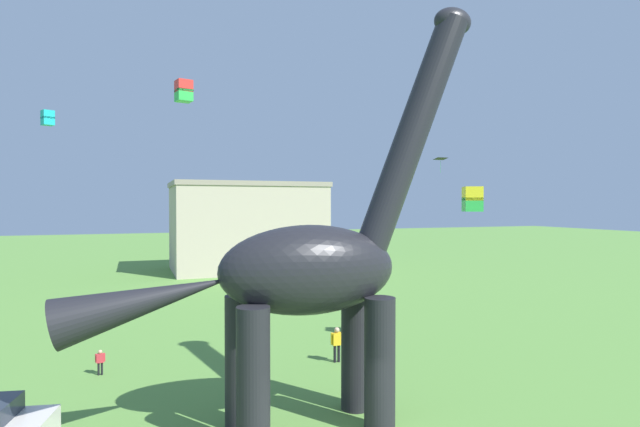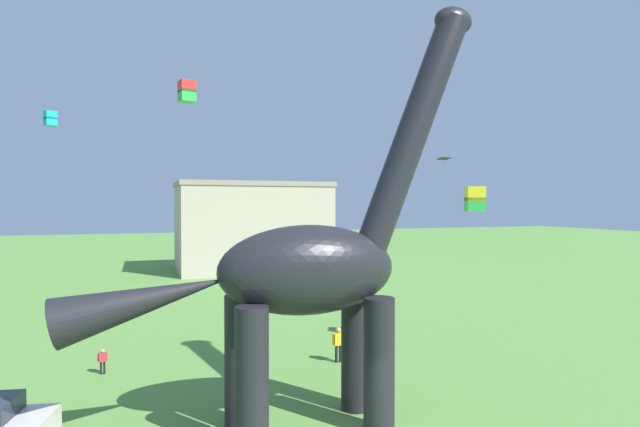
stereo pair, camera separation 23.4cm
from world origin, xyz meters
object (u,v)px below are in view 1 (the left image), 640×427
Objects in this scene: kite_mid_right at (441,159)px; kite_near_high at (472,199)px; person_near_flyer at (337,341)px; kite_far_right at (48,118)px; dinosaur_sculpture at (307,270)px; person_far_spectator at (100,360)px; kite_far_left at (184,91)px.

kite_mid_right is 0.75× the size of kite_near_high.
person_near_flyer is 15.17m from kite_far_right.
dinosaur_sculpture reaches higher than kite_far_right.
person_far_spectator is at bearing 170.23° from kite_near_high.
dinosaur_sculpture is 16.78m from kite_mid_right.
dinosaur_sculpture reaches higher than kite_mid_right.
kite_far_left is at bearing 89.19° from dinosaur_sculpture.
person_near_flyer is 2.72× the size of kite_far_right.
dinosaur_sculpture is at bearing -153.79° from kite_near_high.
kite_far_left is at bearing -59.71° from person_far_spectator.
kite_far_left is 16.98m from kite_near_high.
person_far_spectator is 1.82× the size of kite_far_right.
person_far_spectator is 1.18× the size of kite_mid_right.
kite_far_right is 0.48× the size of kite_far_left.
person_near_flyer reaches higher than person_far_spectator.
kite_near_high is at bearing 16.17° from dinosaur_sculpture.
person_near_flyer is at bearing -56.38° from kite_far_left.
kite_far_right is (-11.70, 1.34, 9.56)m from person_near_flyer.
kite_mid_right is (12.07, 10.62, 4.79)m from dinosaur_sculpture.
kite_near_high reaches higher than person_far_spectator.
person_far_spectator is 18.04m from kite_near_high.
kite_mid_right is at bearing 98.26° from person_near_flyer.
dinosaur_sculpture is 11.61× the size of kite_far_left.
person_near_flyer is at bearing 171.50° from kite_near_high.
dinosaur_sculpture is at bearing -50.57° from person_near_flyer.
kite_mid_right is (20.32, 3.36, -0.66)m from kite_far_right.
dinosaur_sculpture is 24.16× the size of kite_far_right.
dinosaur_sculpture reaches higher than person_near_flyer.
kite_far_left is (4.07, 6.93, 12.96)m from person_far_spectator.
kite_far_right is at bearing 128.58° from dinosaur_sculpture.
kite_far_left reaches higher than kite_far_right.
person_near_flyer is (3.45, 5.92, -4.11)m from dinosaur_sculpture.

